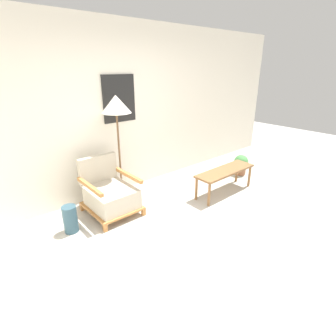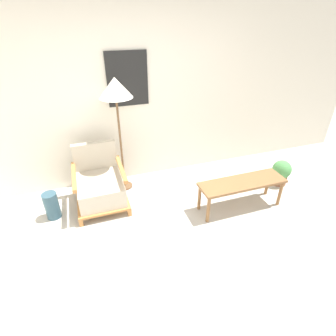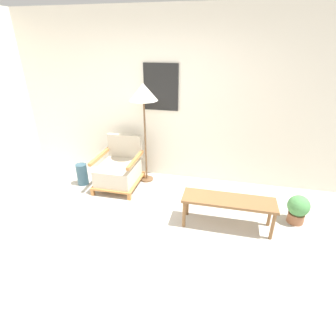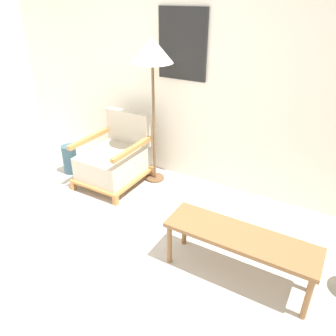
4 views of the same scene
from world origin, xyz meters
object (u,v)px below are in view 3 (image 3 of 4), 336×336
(floor_lamp, at_px, (144,96))
(coffee_table, at_px, (228,203))
(potted_plant, at_px, (298,208))
(armchair, at_px, (119,170))
(vase, at_px, (82,174))

(floor_lamp, height_order, coffee_table, floor_lamp)
(floor_lamp, bearing_deg, potted_plant, -16.67)
(coffee_table, xyz_separation_m, potted_plant, (0.91, 0.30, -0.15))
(coffee_table, bearing_deg, armchair, 158.78)
(potted_plant, bearing_deg, vase, 174.83)
(armchair, relative_size, vase, 2.18)
(floor_lamp, relative_size, vase, 4.49)
(armchair, distance_m, vase, 0.66)
(vase, bearing_deg, armchair, 8.20)
(armchair, bearing_deg, coffee_table, -21.22)
(coffee_table, relative_size, potted_plant, 2.92)
(armchair, distance_m, floor_lamp, 1.26)
(floor_lamp, xyz_separation_m, coffee_table, (1.40, -0.99, -1.09))
(armchair, height_order, coffee_table, armchair)
(armchair, relative_size, floor_lamp, 0.49)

